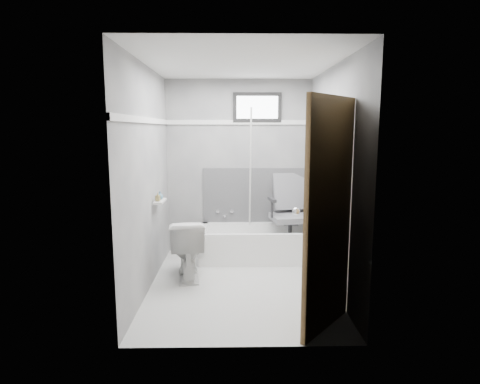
{
  "coord_description": "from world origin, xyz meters",
  "views": [
    {
      "loc": [
        -0.08,
        -4.28,
        1.73
      ],
      "look_at": [
        0.0,
        0.35,
        1.0
      ],
      "focal_mm": 30.0,
      "sensor_mm": 36.0,
      "label": 1
    }
  ],
  "objects_px": {
    "soap_bottle_a": "(158,197)",
    "soap_bottle_b": "(160,195)",
    "office_chair": "(290,212)",
    "toilet": "(187,248)",
    "door": "(370,225)",
    "bathtub": "(256,243)"
  },
  "relations": [
    {
      "from": "bathtub",
      "to": "door",
      "type": "relative_size",
      "value": 0.75
    },
    {
      "from": "soap_bottle_a",
      "to": "soap_bottle_b",
      "type": "height_order",
      "value": "soap_bottle_a"
    },
    {
      "from": "bathtub",
      "to": "toilet",
      "type": "distance_m",
      "value": 1.09
    },
    {
      "from": "toilet",
      "to": "soap_bottle_b",
      "type": "relative_size",
      "value": 7.3
    },
    {
      "from": "bathtub",
      "to": "soap_bottle_a",
      "type": "height_order",
      "value": "soap_bottle_a"
    },
    {
      "from": "office_chair",
      "to": "toilet",
      "type": "distance_m",
      "value": 1.52
    },
    {
      "from": "toilet",
      "to": "soap_bottle_a",
      "type": "bearing_deg",
      "value": -4.03
    },
    {
      "from": "bathtub",
      "to": "office_chair",
      "type": "height_order",
      "value": "office_chair"
    },
    {
      "from": "bathtub",
      "to": "office_chair",
      "type": "bearing_deg",
      "value": 6.22
    },
    {
      "from": "office_chair",
      "to": "door",
      "type": "distance_m",
      "value": 2.31
    },
    {
      "from": "toilet",
      "to": "door",
      "type": "xyz_separation_m",
      "value": [
        1.6,
        -1.53,
        0.65
      ]
    },
    {
      "from": "office_chair",
      "to": "soap_bottle_b",
      "type": "xyz_separation_m",
      "value": [
        -1.63,
        -0.61,
        0.33
      ]
    },
    {
      "from": "office_chair",
      "to": "soap_bottle_a",
      "type": "height_order",
      "value": "office_chair"
    },
    {
      "from": "door",
      "to": "soap_bottle_a",
      "type": "xyz_separation_m",
      "value": [
        -1.92,
        1.51,
        -0.03
      ]
    },
    {
      "from": "bathtub",
      "to": "door",
      "type": "bearing_deg",
      "value": -71.25
    },
    {
      "from": "toilet",
      "to": "soap_bottle_b",
      "type": "distance_m",
      "value": 0.7
    },
    {
      "from": "bathtub",
      "to": "soap_bottle_a",
      "type": "relative_size",
      "value": 15.66
    },
    {
      "from": "office_chair",
      "to": "door",
      "type": "bearing_deg",
      "value": -91.67
    },
    {
      "from": "bathtub",
      "to": "soap_bottle_b",
      "type": "height_order",
      "value": "soap_bottle_b"
    },
    {
      "from": "door",
      "to": "soap_bottle_b",
      "type": "height_order",
      "value": "door"
    },
    {
      "from": "office_chair",
      "to": "toilet",
      "type": "height_order",
      "value": "office_chair"
    },
    {
      "from": "soap_bottle_a",
      "to": "soap_bottle_b",
      "type": "relative_size",
      "value": 0.99
    }
  ]
}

